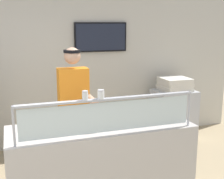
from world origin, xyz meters
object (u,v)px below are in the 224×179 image
(pizza_tray, at_px, (85,125))
(worker_figure, at_px, (74,106))
(pizza_server, at_px, (81,124))
(parmesan_shaker, at_px, (85,96))
(pepper_flake_shaker, at_px, (101,95))
(pizza_box_stack, at_px, (175,84))

(pizza_tray, height_order, worker_figure, worker_figure)
(pizza_server, bearing_deg, parmesan_shaker, -94.45)
(pizza_tray, height_order, parmesan_shaker, parmesan_shaker)
(pizza_tray, xyz_separation_m, pepper_flake_shaker, (0.09, -0.34, 0.41))
(worker_figure, bearing_deg, pizza_server, -95.86)
(pepper_flake_shaker, bearing_deg, pizza_tray, 104.00)
(parmesan_shaker, bearing_deg, pepper_flake_shaker, -0.00)
(pizza_tray, bearing_deg, pizza_server, -157.69)
(pizza_tray, bearing_deg, worker_figure, 88.24)
(pepper_flake_shaker, relative_size, worker_figure, 0.05)
(pizza_box_stack, bearing_deg, pepper_flake_shaker, -136.28)
(pizza_tray, height_order, pizza_box_stack, pizza_box_stack)
(pizza_server, xyz_separation_m, pizza_box_stack, (2.02, 1.48, 0.03))
(pizza_box_stack, bearing_deg, pizza_server, -143.77)
(parmesan_shaker, height_order, worker_figure, worker_figure)
(pizza_server, height_order, worker_figure, worker_figure)
(parmesan_shaker, relative_size, pepper_flake_shaker, 1.00)
(pizza_tray, distance_m, worker_figure, 0.65)
(pizza_tray, relative_size, pepper_flake_shaker, 5.64)
(parmesan_shaker, distance_m, pepper_flake_shaker, 0.16)
(pepper_flake_shaker, relative_size, pizza_box_stack, 0.17)
(parmesan_shaker, bearing_deg, pizza_tray, 78.31)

